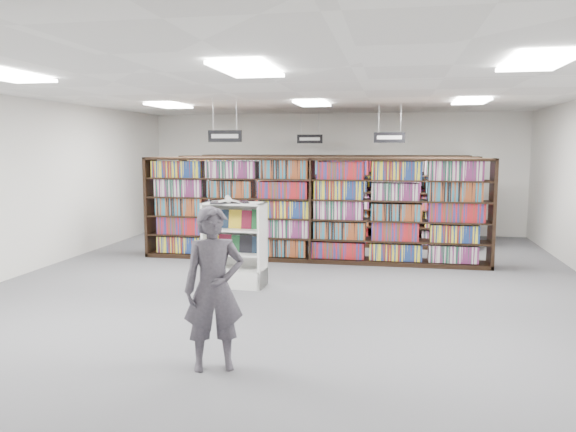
% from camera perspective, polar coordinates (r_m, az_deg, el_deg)
% --- Properties ---
extents(floor, '(12.00, 12.00, 0.00)m').
position_cam_1_polar(floor, '(9.57, 0.68, -6.94)').
color(floor, '#59595E').
rests_on(floor, ground).
extents(ceiling, '(10.00, 12.00, 0.10)m').
position_cam_1_polar(ceiling, '(9.33, 0.71, 12.50)').
color(ceiling, silver).
rests_on(ceiling, wall_back).
extents(wall_back, '(10.00, 0.10, 3.20)m').
position_cam_1_polar(wall_back, '(15.24, 4.63, 4.34)').
color(wall_back, silver).
rests_on(wall_back, ground).
extents(wall_front, '(10.00, 0.10, 3.20)m').
position_cam_1_polar(wall_front, '(3.60, -16.20, -4.63)').
color(wall_front, silver).
rests_on(wall_front, ground).
extents(wall_left, '(0.10, 12.00, 3.20)m').
position_cam_1_polar(wall_left, '(11.31, -25.16, 2.76)').
color(wall_left, silver).
rests_on(wall_left, ground).
extents(bookshelf_row_near, '(7.00, 0.60, 2.10)m').
position_cam_1_polar(bookshelf_row_near, '(11.33, 2.45, 0.64)').
color(bookshelf_row_near, black).
rests_on(bookshelf_row_near, floor).
extents(bookshelf_row_mid, '(7.00, 0.60, 2.10)m').
position_cam_1_polar(bookshelf_row_mid, '(13.30, 3.69, 1.58)').
color(bookshelf_row_mid, black).
rests_on(bookshelf_row_mid, floor).
extents(bookshelf_row_far, '(7.00, 0.60, 2.10)m').
position_cam_1_polar(bookshelf_row_far, '(14.98, 4.49, 2.19)').
color(bookshelf_row_far, black).
rests_on(bookshelf_row_far, floor).
extents(aisle_sign_left, '(0.65, 0.02, 0.80)m').
position_cam_1_polar(aisle_sign_left, '(10.61, -6.43, 8.18)').
color(aisle_sign_left, '#B2B2B7').
rests_on(aisle_sign_left, ceiling).
extents(aisle_sign_right, '(0.65, 0.02, 0.80)m').
position_cam_1_polar(aisle_sign_right, '(12.14, 10.27, 7.96)').
color(aisle_sign_right, '#B2B2B7').
rests_on(aisle_sign_right, ceiling).
extents(aisle_sign_center, '(0.65, 0.02, 0.80)m').
position_cam_1_polar(aisle_sign_center, '(14.30, 2.22, 7.91)').
color(aisle_sign_center, '#B2B2B7').
rests_on(aisle_sign_center, ceiling).
extents(troffer_front_left, '(0.60, 1.20, 0.04)m').
position_cam_1_polar(troffer_front_left, '(7.73, -26.73, 12.61)').
color(troffer_front_left, white).
rests_on(troffer_front_left, ceiling).
extents(troffer_front_center, '(0.60, 1.20, 0.04)m').
position_cam_1_polar(troffer_front_center, '(6.41, -4.11, 14.63)').
color(troffer_front_center, white).
rests_on(troffer_front_center, ceiling).
extents(troffer_front_right, '(0.60, 1.20, 0.04)m').
position_cam_1_polar(troffer_front_right, '(6.35, 23.97, 14.12)').
color(troffer_front_right, white).
rests_on(troffer_front_right, ceiling).
extents(troffer_back_left, '(0.60, 1.20, 0.04)m').
position_cam_1_polar(troffer_back_left, '(12.09, -11.98, 10.91)').
color(troffer_back_left, white).
rests_on(troffer_back_left, ceiling).
extents(troffer_back_center, '(0.60, 1.20, 0.04)m').
position_cam_1_polar(troffer_back_center, '(11.29, 2.50, 11.34)').
color(troffer_back_center, white).
rests_on(troffer_back_center, ceiling).
extents(troffer_back_right, '(0.60, 1.20, 0.04)m').
position_cam_1_polar(troffer_back_right, '(11.26, 18.09, 11.02)').
color(troffer_back_right, white).
rests_on(troffer_back_right, ceiling).
extents(endcap_display, '(1.03, 0.55, 1.41)m').
position_cam_1_polar(endcap_display, '(9.42, -5.35, -4.21)').
color(endcap_display, white).
rests_on(endcap_display, floor).
extents(open_book, '(0.71, 0.55, 0.13)m').
position_cam_1_polar(open_book, '(9.21, -6.04, 1.55)').
color(open_book, black).
rests_on(open_book, endcap_display).
extents(shopper, '(0.73, 0.62, 1.71)m').
position_cam_1_polar(shopper, '(5.89, -7.53, -7.34)').
color(shopper, '#46424B').
rests_on(shopper, floor).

